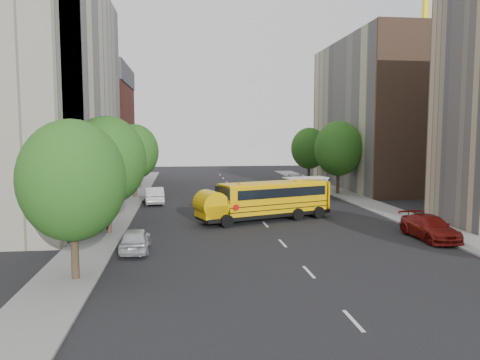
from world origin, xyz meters
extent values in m
plane|color=black|center=(0.00, 0.00, 0.00)|extent=(120.00, 120.00, 0.00)
cube|color=slate|center=(-11.50, 5.00, 0.06)|extent=(3.00, 80.00, 0.12)
cube|color=slate|center=(11.50, 5.00, 0.06)|extent=(3.00, 80.00, 0.12)
cube|color=silver|center=(0.00, 10.00, 0.01)|extent=(0.15, 64.00, 0.01)
cube|color=beige|center=(-18.00, 6.00, 10.00)|extent=(10.00, 26.00, 20.00)
cube|color=maroon|center=(-18.00, 28.00, 6.50)|extent=(10.00, 15.00, 13.00)
cube|color=#BDB593|center=(18.00, 20.00, 9.00)|extent=(10.00, 22.00, 18.00)
cube|color=brown|center=(18.00, 9.00, 9.00)|extent=(10.10, 0.30, 18.00)
cylinder|color=yellow|center=(28.00, 28.00, 17.50)|extent=(1.00, 1.00, 35.00)
cylinder|color=#38281C|center=(-11.00, -14.00, 1.35)|extent=(0.36, 0.36, 2.70)
ellipsoid|color=#245416|center=(-11.00, -14.00, 4.65)|extent=(4.80, 4.80, 5.52)
cylinder|color=#38281C|center=(-11.00, -4.00, 1.44)|extent=(0.36, 0.36, 2.88)
ellipsoid|color=#245416|center=(-11.00, -4.00, 4.96)|extent=(5.12, 5.12, 5.89)
cylinder|color=#38281C|center=(-11.00, 14.00, 1.40)|extent=(0.36, 0.36, 2.81)
ellipsoid|color=#245416|center=(-11.00, 14.00, 4.84)|extent=(4.99, 4.99, 5.74)
cylinder|color=#38281C|center=(11.00, 14.00, 1.48)|extent=(0.36, 0.36, 2.95)
ellipsoid|color=#245416|center=(11.00, 14.00, 5.08)|extent=(5.25, 5.25, 6.04)
cylinder|color=#38281C|center=(11.00, 26.00, 1.37)|extent=(0.36, 0.36, 2.74)
ellipsoid|color=#245416|center=(11.00, 26.00, 4.71)|extent=(4.86, 4.86, 5.59)
cube|color=black|center=(0.29, -0.30, 0.53)|extent=(10.88, 5.97, 0.29)
cube|color=#ECB004|center=(0.91, -0.07, 1.77)|extent=(8.89, 5.20, 2.20)
cube|color=#ECB004|center=(-3.84, -1.81, 1.10)|extent=(2.37, 2.65, 0.96)
cube|color=black|center=(-2.90, -1.47, 2.24)|extent=(1.21, 2.23, 1.15)
cube|color=#ECB004|center=(0.91, -0.07, 2.88)|extent=(8.83, 5.02, 0.13)
cube|color=black|center=(1.09, 0.00, 2.24)|extent=(8.19, 4.99, 0.72)
cube|color=black|center=(0.91, -0.07, 1.00)|extent=(8.91, 5.26, 0.06)
cube|color=black|center=(0.91, -0.07, 1.38)|extent=(8.91, 5.26, 0.06)
cube|color=#ECB004|center=(4.99, 1.43, 1.77)|extent=(0.96, 2.29, 2.20)
cube|color=#ECB004|center=(-1.51, -0.96, 2.98)|extent=(0.74, 0.74, 0.10)
cube|color=#ECB004|center=(2.98, 0.69, 2.98)|extent=(0.74, 0.74, 0.10)
cylinder|color=#ECB004|center=(-3.84, -1.81, 1.58)|extent=(2.64, 2.75, 2.01)
cylinder|color=red|center=(-2.14, -2.56, 1.43)|extent=(0.46, 0.20, 0.48)
cylinder|color=black|center=(-2.80, -2.70, 0.48)|extent=(1.00, 0.60, 0.96)
cylinder|color=black|center=(-3.62, -0.46, 0.48)|extent=(1.00, 0.60, 0.96)
cylinder|color=black|center=(2.67, -0.70, 0.48)|extent=(1.00, 0.60, 0.96)
cylinder|color=black|center=(1.85, 1.55, 0.48)|extent=(1.00, 0.60, 0.96)
cylinder|color=black|center=(4.46, -0.04, 0.48)|extent=(1.00, 0.60, 0.96)
cylinder|color=black|center=(3.64, 2.20, 0.48)|extent=(1.00, 0.60, 0.96)
cube|color=black|center=(5.72, 9.79, 0.46)|extent=(5.74, 2.95, 0.27)
cube|color=white|center=(6.17, 9.89, 1.42)|extent=(4.47, 2.59, 1.64)
cube|color=white|center=(3.76, 9.37, 1.14)|extent=(1.62, 1.97, 1.10)
cube|color=silver|center=(6.17, 9.89, 2.28)|extent=(4.67, 2.72, 0.11)
cylinder|color=black|center=(3.95, 8.47, 0.38)|extent=(0.80, 0.39, 0.77)
cylinder|color=black|center=(3.56, 10.26, 0.38)|extent=(0.80, 0.39, 0.77)
cylinder|color=black|center=(6.09, 8.94, 0.38)|extent=(0.80, 0.39, 0.77)
cylinder|color=black|center=(5.70, 10.73, 0.38)|extent=(0.80, 0.39, 0.77)
cylinder|color=black|center=(8.06, 9.37, 0.38)|extent=(0.80, 0.39, 0.77)
cylinder|color=black|center=(7.67, 11.15, 0.38)|extent=(0.80, 0.39, 0.77)
imported|color=#B6B6BD|center=(-8.80, -8.88, 0.69)|extent=(1.69, 4.09, 1.39)
imported|color=silver|center=(-8.80, 9.61, 0.80)|extent=(2.19, 5.03, 1.61)
imported|color=maroon|center=(9.60, -7.97, 0.75)|extent=(2.18, 5.19, 1.50)
imported|color=#302E50|center=(9.60, 17.73, 0.74)|extent=(2.11, 4.50, 1.49)
imported|color=#A5A59F|center=(8.80, 24.29, 0.68)|extent=(1.61, 4.20, 1.37)
camera|label=1|loc=(-6.08, -35.68, 6.77)|focal=35.00mm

